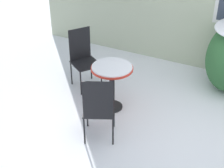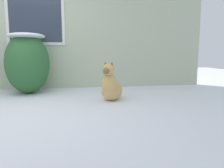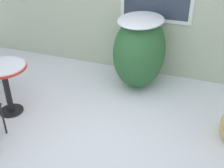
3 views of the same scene
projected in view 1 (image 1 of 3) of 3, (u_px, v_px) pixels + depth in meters
The scene contains 4 objects.
ground_plane at pixel (196, 143), 4.79m from camera, with size 16.00×16.00×0.00m, color white.
patio_table at pixel (112, 76), 5.22m from camera, with size 0.64×0.64×0.75m.
patio_chair_near_table at pixel (83, 57), 5.84m from camera, with size 0.59×0.59×1.02m.
patio_chair_far_side at pixel (99, 107), 4.58m from camera, with size 0.57×0.57×1.02m.
Camera 1 is at (0.63, -3.78, 3.22)m, focal length 55.00 mm.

